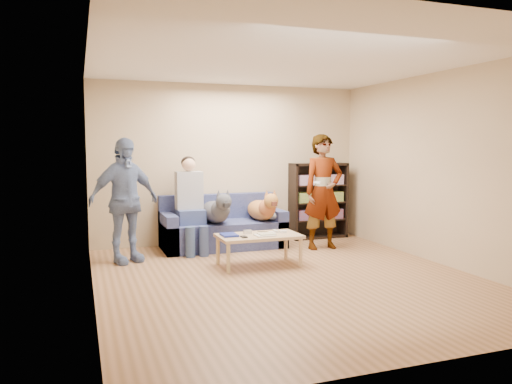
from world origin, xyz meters
name	(u,v)px	position (x,y,z in m)	size (l,w,h in m)	color
ground	(289,279)	(0.00, 0.00, 0.00)	(5.00, 5.00, 0.00)	olive
ceiling	(291,60)	(0.00, 0.00, 2.60)	(5.00, 5.00, 0.00)	white
wall_back	(230,164)	(0.00, 2.50, 1.30)	(4.50, 4.50, 0.00)	tan
wall_front	(429,189)	(0.00, -2.50, 1.30)	(4.50, 4.50, 0.00)	tan
wall_left	(90,176)	(-2.25, 0.00, 1.30)	(5.00, 5.00, 0.00)	tan
wall_right	(444,169)	(2.25, 0.00, 1.30)	(5.00, 5.00, 0.00)	tan
blanket	(275,215)	(0.56, 1.88, 0.50)	(0.40, 0.34, 0.14)	#AEAFB3
person_standing_right	(323,192)	(1.20, 1.47, 0.89)	(0.65, 0.43, 1.78)	gray
person_standing_left	(124,200)	(-1.79, 1.56, 0.86)	(1.01, 0.42, 1.72)	#7B9AC5
held_controller	(318,182)	(1.00, 1.27, 1.06)	(0.04, 0.12, 0.03)	white
notebook_blue	(229,235)	(-0.52, 0.81, 0.43)	(0.20, 0.26, 0.03)	navy
papers	(265,235)	(-0.07, 0.66, 0.43)	(0.26, 0.20, 0.01)	silver
magazine	(267,234)	(-0.04, 0.68, 0.44)	(0.22, 0.17, 0.01)	#B0AA8C
camera_silver	(248,232)	(-0.24, 0.88, 0.45)	(0.11, 0.06, 0.05)	#BCBCC1
controller_a	(276,231)	(0.16, 0.86, 0.43)	(0.04, 0.13, 0.03)	silver
controller_b	(283,232)	(0.24, 0.78, 0.43)	(0.09, 0.06, 0.03)	white
headphone_cup_a	(273,233)	(0.08, 0.74, 0.43)	(0.07, 0.07, 0.02)	silver
headphone_cup_b	(271,232)	(0.08, 0.82, 0.43)	(0.07, 0.07, 0.02)	white
pen_orange	(262,237)	(-0.14, 0.60, 0.42)	(0.01, 0.01, 0.14)	#EB5A21
pen_black	(263,232)	(0.00, 0.94, 0.42)	(0.01, 0.01, 0.14)	black
wallet	(244,237)	(-0.37, 0.64, 0.43)	(0.07, 0.12, 0.01)	black
sofa	(222,229)	(-0.25, 2.10, 0.28)	(1.90, 0.85, 0.82)	#515B93
person_seated	(190,201)	(-0.78, 1.97, 0.77)	(0.40, 0.73, 1.47)	#3A4C7F
dog_gray	(217,210)	(-0.40, 1.85, 0.62)	(0.38, 1.24, 0.55)	#4D4F58
dog_tan	(263,209)	(0.35, 1.88, 0.61)	(0.36, 1.14, 0.52)	gold
coffee_table	(259,238)	(-0.12, 0.76, 0.37)	(1.10, 0.60, 0.42)	tan
bookshelf	(318,199)	(1.55, 2.33, 0.68)	(1.00, 0.34, 1.30)	black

